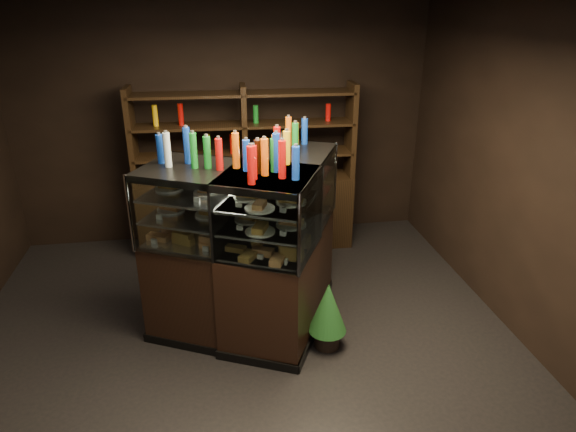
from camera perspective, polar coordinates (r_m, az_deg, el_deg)
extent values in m
plane|color=black|center=(4.74, -4.82, -14.59)|extent=(5.00, 5.00, 0.00)
cube|color=black|center=(6.40, -7.16, 10.44)|extent=(5.00, 0.02, 3.00)
cube|color=black|center=(4.83, 25.60, 4.05)|extent=(0.02, 5.00, 3.00)
cube|color=black|center=(4.86, -0.87, -6.76)|extent=(1.25, 1.60, 0.94)
cube|color=black|center=(5.09, -0.84, -10.95)|extent=(1.29, 1.65, 0.08)
cube|color=black|center=(4.42, -0.96, 5.70)|extent=(1.25, 1.60, 0.06)
cube|color=silver|center=(4.64, -0.91, -1.64)|extent=(1.18, 1.53, 0.02)
cube|color=silver|center=(4.55, -0.93, 0.88)|extent=(1.18, 1.53, 0.02)
cube|color=silver|center=(4.48, -0.94, 3.23)|extent=(1.18, 1.53, 0.02)
cube|color=white|center=(4.43, 3.65, 1.59)|extent=(0.61, 1.31, 0.66)
cylinder|color=silver|center=(5.10, 5.24, 4.48)|extent=(0.03, 0.03, 0.68)
cylinder|color=silver|center=(3.79, 1.21, -2.26)|extent=(0.03, 0.03, 0.68)
cube|color=black|center=(4.69, -6.18, -8.15)|extent=(1.60, 1.28, 0.94)
cube|color=black|center=(4.93, -5.96, -12.41)|extent=(1.65, 1.32, 0.08)
cube|color=black|center=(4.22, -6.82, 4.71)|extent=(1.60, 1.28, 0.06)
cube|color=silver|center=(4.46, -6.44, -2.89)|extent=(1.53, 1.20, 0.02)
cube|color=silver|center=(4.37, -6.57, -0.29)|extent=(1.53, 1.20, 0.02)
cube|color=silver|center=(4.29, -6.69, 2.14)|extent=(1.53, 1.20, 0.02)
cube|color=white|center=(4.02, -8.71, -0.99)|extent=(1.29, 0.64, 0.66)
cylinder|color=silver|center=(3.79, 1.21, -2.26)|extent=(0.03, 0.03, 0.68)
cylinder|color=silver|center=(4.37, -17.17, 0.24)|extent=(0.03, 0.03, 0.68)
cube|color=#C49346|center=(4.10, -2.81, -4.64)|extent=(0.16, 0.20, 0.06)
cube|color=#C49346|center=(4.31, -1.81, -3.19)|extent=(0.16, 0.20, 0.06)
cube|color=#C49346|center=(4.51, -0.91, -1.87)|extent=(0.16, 0.20, 0.06)
cube|color=#C49346|center=(4.72, -0.08, -0.68)|extent=(0.16, 0.20, 0.06)
cube|color=#C49346|center=(4.94, 0.67, 0.42)|extent=(0.16, 0.20, 0.06)
cube|color=#C49346|center=(5.15, 1.36, 1.43)|extent=(0.16, 0.20, 0.06)
cylinder|color=white|center=(4.07, -3.09, -1.71)|extent=(0.24, 0.24, 0.02)
cube|color=#C49346|center=(4.06, -3.10, -1.27)|extent=(0.15, 0.19, 0.05)
cylinder|color=white|center=(4.39, -1.60, 0.22)|extent=(0.24, 0.24, 0.02)
cube|color=#C49346|center=(4.37, -1.60, 0.64)|extent=(0.15, 0.19, 0.05)
cylinder|color=white|center=(4.71, -0.30, 1.89)|extent=(0.24, 0.24, 0.02)
cube|color=#C49346|center=(4.70, -0.30, 2.28)|extent=(0.15, 0.19, 0.05)
cylinder|color=white|center=(5.04, 0.83, 3.35)|extent=(0.24, 0.24, 0.02)
cube|color=#C49346|center=(5.03, 0.83, 3.72)|extent=(0.15, 0.19, 0.05)
cylinder|color=white|center=(3.99, -3.16, 0.87)|extent=(0.24, 0.24, 0.02)
cube|color=#C49346|center=(3.98, -3.17, 1.33)|extent=(0.15, 0.19, 0.05)
cylinder|color=white|center=(4.31, -1.63, 2.65)|extent=(0.24, 0.24, 0.02)
cube|color=#C49346|center=(4.30, -1.63, 3.08)|extent=(0.15, 0.19, 0.05)
cylinder|color=white|center=(4.64, -0.31, 4.18)|extent=(0.24, 0.24, 0.02)
cube|color=#C49346|center=(4.63, -0.31, 4.58)|extent=(0.15, 0.19, 0.05)
cylinder|color=white|center=(4.97, 0.84, 5.50)|extent=(0.24, 0.24, 0.02)
cube|color=#C49346|center=(4.96, 0.84, 5.88)|extent=(0.15, 0.19, 0.05)
cube|color=#C49346|center=(4.67, -13.45, -1.63)|extent=(0.20, 0.16, 0.06)
cube|color=#C49346|center=(4.56, -10.82, -2.03)|extent=(0.20, 0.16, 0.06)
cube|color=#C49346|center=(4.46, -8.07, -2.44)|extent=(0.20, 0.16, 0.06)
cube|color=#C49346|center=(4.37, -5.20, -2.86)|extent=(0.20, 0.16, 0.06)
cube|color=#C49346|center=(4.29, -2.21, -3.28)|extent=(0.20, 0.16, 0.06)
cube|color=#C49346|center=(4.23, 0.89, -3.72)|extent=(0.20, 0.16, 0.06)
cylinder|color=white|center=(4.60, -12.84, 0.72)|extent=(0.24, 0.24, 0.02)
cube|color=#C49346|center=(4.58, -12.88, 1.12)|extent=(0.19, 0.15, 0.05)
cylinder|color=white|center=(4.43, -8.74, 0.20)|extent=(0.24, 0.24, 0.02)
cube|color=#C49346|center=(4.42, -8.77, 0.61)|extent=(0.19, 0.15, 0.05)
cylinder|color=white|center=(4.30, -4.36, -0.36)|extent=(0.24, 0.24, 0.02)
cube|color=#C49346|center=(4.28, -4.37, 0.06)|extent=(0.19, 0.15, 0.05)
cylinder|color=white|center=(4.19, 0.29, -0.96)|extent=(0.24, 0.24, 0.02)
cube|color=#C49346|center=(4.17, 0.29, -0.52)|extent=(0.19, 0.15, 0.05)
cylinder|color=white|center=(4.52, -13.06, 3.04)|extent=(0.24, 0.24, 0.02)
cube|color=#C49346|center=(4.51, -13.10, 3.45)|extent=(0.19, 0.15, 0.05)
cylinder|color=white|center=(4.36, -8.90, 2.60)|extent=(0.24, 0.24, 0.02)
cube|color=#C49346|center=(4.35, -8.93, 3.02)|extent=(0.19, 0.15, 0.05)
cylinder|color=white|center=(4.22, -4.44, 2.11)|extent=(0.24, 0.24, 0.02)
cube|color=#C49346|center=(4.21, -4.45, 2.55)|extent=(0.19, 0.15, 0.05)
cylinder|color=white|center=(4.11, 0.30, 1.57)|extent=(0.24, 0.24, 0.02)
cube|color=#C49346|center=(4.09, 0.30, 2.02)|extent=(0.19, 0.15, 0.05)
cylinder|color=#D8590A|center=(3.82, -3.55, 5.49)|extent=(0.06, 0.06, 0.28)
cylinder|color=silver|center=(3.78, -3.60, 7.66)|extent=(0.03, 0.03, 0.02)
cylinder|color=yellow|center=(3.92, -3.03, 5.96)|extent=(0.06, 0.06, 0.28)
cylinder|color=silver|center=(3.88, -3.07, 8.08)|extent=(0.03, 0.03, 0.02)
cylinder|color=#0F38B2|center=(4.02, -2.53, 6.41)|extent=(0.06, 0.06, 0.28)
cylinder|color=silver|center=(3.98, -2.57, 8.48)|extent=(0.03, 0.03, 0.02)
cylinder|color=black|center=(4.12, -2.06, 6.84)|extent=(0.06, 0.06, 0.28)
cylinder|color=silver|center=(4.08, -2.09, 8.87)|extent=(0.03, 0.03, 0.02)
cylinder|color=#147223|center=(4.22, -1.61, 7.25)|extent=(0.06, 0.06, 0.28)
cylinder|color=silver|center=(4.18, -1.63, 9.23)|extent=(0.03, 0.03, 0.02)
cylinder|color=#B20C0A|center=(4.32, -1.18, 7.64)|extent=(0.06, 0.06, 0.28)
cylinder|color=silver|center=(4.28, -1.20, 9.57)|extent=(0.03, 0.03, 0.02)
cylinder|color=silver|center=(4.42, -0.77, 8.01)|extent=(0.06, 0.06, 0.28)
cylinder|color=silver|center=(4.38, -0.78, 9.90)|extent=(0.03, 0.03, 0.02)
cylinder|color=#D8590A|center=(4.52, -0.38, 8.37)|extent=(0.06, 0.06, 0.28)
cylinder|color=silver|center=(4.48, -0.38, 10.22)|extent=(0.03, 0.03, 0.02)
cylinder|color=yellow|center=(4.62, 0.00, 8.70)|extent=(0.06, 0.06, 0.28)
cylinder|color=silver|center=(4.59, 0.00, 10.52)|extent=(0.03, 0.03, 0.02)
cylinder|color=#0F38B2|center=(4.72, 0.36, 9.03)|extent=(0.06, 0.06, 0.28)
cylinder|color=silver|center=(4.69, 0.36, 10.80)|extent=(0.03, 0.03, 0.02)
cylinder|color=black|center=(4.83, 0.70, 9.33)|extent=(0.06, 0.06, 0.28)
cylinder|color=silver|center=(4.79, 0.71, 11.07)|extent=(0.03, 0.03, 0.02)
cylinder|color=#147223|center=(4.93, 1.04, 9.63)|extent=(0.06, 0.06, 0.28)
cylinder|color=silver|center=(4.90, 1.05, 11.34)|extent=(0.03, 0.03, 0.02)
cylinder|color=#D8590A|center=(4.45, -14.12, 7.41)|extent=(0.06, 0.06, 0.28)
cylinder|color=silver|center=(4.41, -14.31, 9.28)|extent=(0.03, 0.03, 0.02)
cylinder|color=yellow|center=(4.39, -12.88, 7.33)|extent=(0.06, 0.06, 0.28)
cylinder|color=silver|center=(4.35, -13.06, 9.23)|extent=(0.03, 0.03, 0.02)
cylinder|color=#0F38B2|center=(4.34, -11.61, 7.25)|extent=(0.06, 0.06, 0.28)
cylinder|color=silver|center=(4.30, -11.77, 9.17)|extent=(0.03, 0.03, 0.02)
cylinder|color=black|center=(4.29, -10.31, 7.16)|extent=(0.06, 0.06, 0.28)
cylinder|color=silver|center=(4.25, -10.46, 9.10)|extent=(0.03, 0.03, 0.02)
cylinder|color=#147223|center=(4.24, -8.98, 7.07)|extent=(0.06, 0.06, 0.28)
cylinder|color=silver|center=(4.20, -9.11, 9.03)|extent=(0.03, 0.03, 0.02)
cylinder|color=#B20C0A|center=(4.20, -7.62, 6.97)|extent=(0.06, 0.06, 0.28)
cylinder|color=silver|center=(4.16, -7.73, 8.95)|extent=(0.03, 0.03, 0.02)
cylinder|color=silver|center=(4.15, -6.23, 6.87)|extent=(0.06, 0.06, 0.28)
cylinder|color=silver|center=(4.11, -6.32, 8.87)|extent=(0.03, 0.03, 0.02)
cylinder|color=#D8590A|center=(4.11, -4.82, 6.76)|extent=(0.06, 0.06, 0.28)
cylinder|color=silver|center=(4.07, -4.89, 8.78)|extent=(0.03, 0.03, 0.02)
cylinder|color=yellow|center=(4.07, -3.37, 6.64)|extent=(0.06, 0.06, 0.28)
cylinder|color=silver|center=(4.03, -3.43, 8.68)|extent=(0.03, 0.03, 0.02)
cylinder|color=#0F38B2|center=(4.04, -1.91, 6.51)|extent=(0.06, 0.06, 0.28)
cylinder|color=silver|center=(4.00, -1.93, 8.57)|extent=(0.03, 0.03, 0.02)
cylinder|color=black|center=(4.00, -0.41, 6.38)|extent=(0.06, 0.06, 0.28)
cylinder|color=silver|center=(3.96, -0.42, 8.46)|extent=(0.03, 0.03, 0.02)
cylinder|color=#147223|center=(3.97, 1.10, 6.25)|extent=(0.06, 0.06, 0.28)
cylinder|color=silver|center=(3.93, 1.12, 8.34)|extent=(0.03, 0.03, 0.02)
cylinder|color=black|center=(4.74, 4.35, -13.33)|extent=(0.23, 0.23, 0.17)
cone|color=#195827|center=(4.55, 4.47, -10.11)|extent=(0.34, 0.34, 0.47)
cone|color=#195827|center=(4.47, 4.53, -8.45)|extent=(0.26, 0.26, 0.33)
cube|color=black|center=(6.31, -4.59, 0.30)|extent=(2.58, 0.50, 0.90)
cube|color=black|center=(6.07, -16.96, 8.41)|extent=(0.07, 0.38, 1.10)
cube|color=black|center=(5.99, -4.90, 9.14)|extent=(0.07, 0.38, 1.10)
cube|color=black|center=(6.17, 7.00, 9.48)|extent=(0.07, 0.38, 1.10)
cube|color=black|center=(6.05, -4.82, 6.85)|extent=(2.53, 0.46, 0.03)
cube|color=black|center=(5.96, -4.93, 10.08)|extent=(2.53, 0.46, 0.03)
cube|color=black|center=(5.89, -5.05, 13.39)|extent=(2.53, 0.46, 0.03)
cylinder|color=#D8590A|center=(6.06, -14.21, 7.46)|extent=(0.06, 0.06, 0.22)
cylinder|color=yellow|center=(6.03, -11.55, 7.63)|extent=(0.06, 0.06, 0.22)
cylinder|color=#0F38B2|center=(6.02, -8.88, 7.79)|extent=(0.06, 0.06, 0.22)
cylinder|color=black|center=(6.01, -6.20, 7.93)|extent=(0.06, 0.06, 0.22)
cylinder|color=#147223|center=(6.03, -3.52, 8.05)|extent=(0.06, 0.06, 0.22)
cylinder|color=#B20C0A|center=(6.05, -0.85, 8.15)|extent=(0.06, 0.06, 0.22)
cylinder|color=silver|center=(6.09, 1.79, 8.24)|extent=(0.06, 0.06, 0.22)
cylinder|color=#D8590A|center=(6.14, 4.39, 8.31)|extent=(0.06, 0.06, 0.22)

